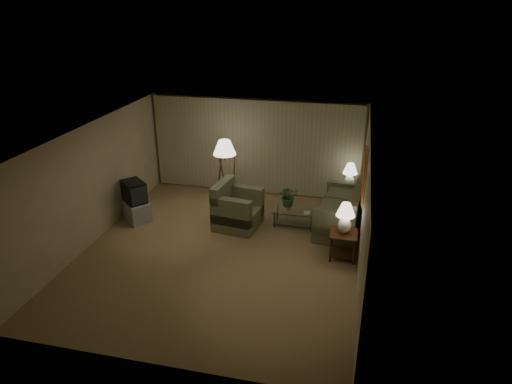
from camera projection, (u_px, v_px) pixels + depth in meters
The scene contains 16 objects.
ground at pixel (221, 251), 10.22m from camera, with size 7.00×7.00×0.00m, color #9C8456.
room_shell at pixel (238, 155), 10.86m from camera, with size 6.04×7.02×2.72m.
sofa at pixel (340, 212), 11.03m from camera, with size 2.15×1.39×0.86m.
armchair at pixel (238, 210), 11.13m from camera, with size 1.32×1.28×0.89m.
side_table_near at pixel (343, 240), 9.80m from camera, with size 0.59×0.59×0.60m.
side_table_far at pixel (348, 194), 12.11m from camera, with size 0.48×0.40×0.60m.
table_lamp_near at pixel (345, 216), 9.57m from camera, with size 0.40×0.40×0.70m.
table_lamp_far at pixel (350, 173), 11.87m from camera, with size 0.38×0.38×0.66m.
coffee_table at pixel (294, 215), 11.23m from camera, with size 1.05×0.57×0.41m.
tv_cabinet at pixel (136, 210), 11.54m from camera, with size 0.95×0.92×0.50m, color #9A9A9C.
crt_tv at pixel (134, 192), 11.33m from camera, with size 0.77×0.75×0.54m, color black.
floor_lamp at pixel (225, 172), 12.00m from camera, with size 0.60×0.60×1.84m.
ottoman at pixel (227, 195), 12.56m from camera, with size 0.57×0.57×0.38m, color brown.
vase at pixel (288, 206), 11.17m from camera, with size 0.16×0.16×0.17m, color white.
flowers at pixel (289, 193), 11.03m from camera, with size 0.48×0.42×0.53m, color #2E682F.
book at pixel (304, 213), 11.03m from camera, with size 0.15×0.20×0.02m, color olive.
Camera 1 is at (2.73, -8.44, 5.30)m, focal length 32.00 mm.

